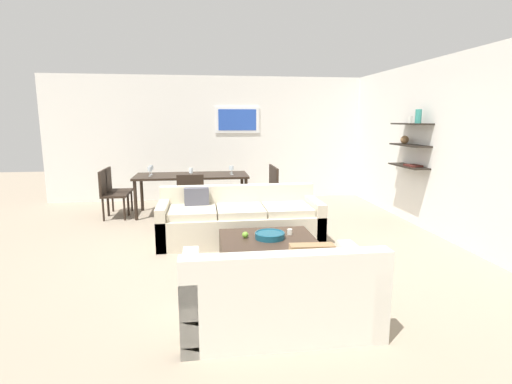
% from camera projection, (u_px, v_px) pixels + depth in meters
% --- Properties ---
extents(ground_plane, '(18.00, 18.00, 0.00)m').
position_uv_depth(ground_plane, '(245.00, 247.00, 5.55)').
color(ground_plane, gray).
extents(back_wall_unit, '(8.40, 0.09, 2.70)m').
position_uv_depth(back_wall_unit, '(241.00, 138.00, 8.78)').
color(back_wall_unit, silver).
rests_on(back_wall_unit, ground).
extents(right_wall_shelf_unit, '(0.34, 8.20, 2.70)m').
position_uv_depth(right_wall_shelf_unit, '(429.00, 146.00, 6.29)').
color(right_wall_shelf_unit, silver).
rests_on(right_wall_shelf_unit, ground).
extents(sofa_beige, '(2.35, 0.90, 0.78)m').
position_uv_depth(sofa_beige, '(240.00, 221.00, 5.81)').
color(sofa_beige, beige).
rests_on(sofa_beige, ground).
extents(loveseat_white, '(1.64, 0.90, 0.78)m').
position_uv_depth(loveseat_white, '(279.00, 294.00, 3.38)').
color(loveseat_white, silver).
rests_on(loveseat_white, ground).
extents(coffee_table, '(1.12, 0.98, 0.38)m').
position_uv_depth(coffee_table, '(268.00, 254.00, 4.71)').
color(coffee_table, '#38281E').
rests_on(coffee_table, ground).
extents(decorative_bowl, '(0.36, 0.36, 0.08)m').
position_uv_depth(decorative_bowl, '(270.00, 235.00, 4.67)').
color(decorative_bowl, navy).
rests_on(decorative_bowl, coffee_table).
extents(candle_jar, '(0.06, 0.06, 0.07)m').
position_uv_depth(candle_jar, '(290.00, 232.00, 4.82)').
color(candle_jar, silver).
rests_on(candle_jar, coffee_table).
extents(apple_on_coffee_table, '(0.08, 0.08, 0.08)m').
position_uv_depth(apple_on_coffee_table, '(245.00, 235.00, 4.69)').
color(apple_on_coffee_table, '#669E2D').
rests_on(apple_on_coffee_table, coffee_table).
extents(dining_table, '(2.09, 0.86, 0.75)m').
position_uv_depth(dining_table, '(192.00, 178.00, 7.40)').
color(dining_table, black).
rests_on(dining_table, ground).
extents(dining_chair_left_far, '(0.44, 0.44, 0.88)m').
position_uv_depth(dining_chair_left_far, '(115.00, 187.00, 7.43)').
color(dining_chair_left_far, black).
rests_on(dining_chair_left_far, ground).
extents(dining_chair_right_far, '(0.44, 0.44, 0.88)m').
position_uv_depth(dining_chair_right_far, '(266.00, 184.00, 7.82)').
color(dining_chair_right_far, black).
rests_on(dining_chair_right_far, ground).
extents(dining_chair_foot, '(0.44, 0.44, 0.88)m').
position_uv_depth(dining_chair_foot, '(191.00, 196.00, 6.62)').
color(dining_chair_foot, black).
rests_on(dining_chair_foot, ground).
extents(dining_chair_left_near, '(0.44, 0.44, 0.88)m').
position_uv_depth(dining_chair_left_near, '(110.00, 191.00, 7.05)').
color(dining_chair_left_near, black).
rests_on(dining_chair_left_near, ground).
extents(dining_chair_right_near, '(0.44, 0.44, 0.88)m').
position_uv_depth(dining_chair_right_near, '(269.00, 187.00, 7.44)').
color(dining_chair_right_near, black).
rests_on(dining_chair_right_near, ground).
extents(wine_glass_left_near, '(0.08, 0.08, 0.17)m').
position_uv_depth(wine_glass_left_near, '(150.00, 169.00, 7.17)').
color(wine_glass_left_near, silver).
rests_on(wine_glass_left_near, dining_table).
extents(wine_glass_foot, '(0.07, 0.07, 0.17)m').
position_uv_depth(wine_glass_foot, '(191.00, 171.00, 7.01)').
color(wine_glass_foot, silver).
rests_on(wine_glass_foot, dining_table).
extents(wine_glass_right_near, '(0.06, 0.06, 0.16)m').
position_uv_depth(wine_glass_right_near, '(232.00, 168.00, 7.37)').
color(wine_glass_right_near, silver).
rests_on(wine_glass_right_near, dining_table).
extents(wine_glass_right_far, '(0.08, 0.08, 0.14)m').
position_uv_depth(wine_glass_right_far, '(231.00, 168.00, 7.58)').
color(wine_glass_right_far, silver).
rests_on(wine_glass_right_far, dining_table).
extents(wine_glass_left_far, '(0.08, 0.08, 0.18)m').
position_uv_depth(wine_glass_left_far, '(151.00, 168.00, 7.37)').
color(wine_glass_left_far, silver).
rests_on(wine_glass_left_far, dining_table).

